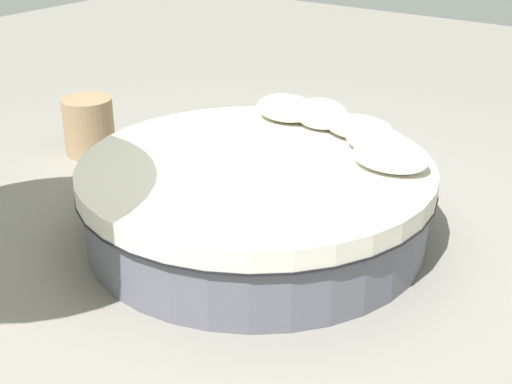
{
  "coord_description": "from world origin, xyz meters",
  "views": [
    {
      "loc": [
        2.49,
        -3.48,
        2.32
      ],
      "look_at": [
        0.0,
        0.0,
        0.33
      ],
      "focal_mm": 49.26,
      "sensor_mm": 36.0,
      "label": 1
    }
  ],
  "objects_px": {
    "throw_pillow_4": "(287,108)",
    "side_table": "(89,126)",
    "throw_pillow_2": "(359,127)",
    "throw_pillow_1": "(377,140)",
    "round_bed": "(256,198)",
    "throw_pillow_0": "(390,157)",
    "throw_pillow_3": "(322,114)"
  },
  "relations": [
    {
      "from": "throw_pillow_3",
      "to": "throw_pillow_1",
      "type": "bearing_deg",
      "value": -19.34
    },
    {
      "from": "round_bed",
      "to": "throw_pillow_3",
      "type": "relative_size",
      "value": 5.66
    },
    {
      "from": "throw_pillow_2",
      "to": "side_table",
      "type": "height_order",
      "value": "throw_pillow_2"
    },
    {
      "from": "side_table",
      "to": "throw_pillow_0",
      "type": "bearing_deg",
      "value": 0.45
    },
    {
      "from": "round_bed",
      "to": "throw_pillow_2",
      "type": "height_order",
      "value": "throw_pillow_2"
    },
    {
      "from": "throw_pillow_3",
      "to": "side_table",
      "type": "distance_m",
      "value": 2.17
    },
    {
      "from": "side_table",
      "to": "throw_pillow_3",
      "type": "bearing_deg",
      "value": 11.89
    },
    {
      "from": "round_bed",
      "to": "throw_pillow_1",
      "type": "bearing_deg",
      "value": 48.82
    },
    {
      "from": "side_table",
      "to": "round_bed",
      "type": "bearing_deg",
      "value": -10.64
    },
    {
      "from": "throw_pillow_0",
      "to": "throw_pillow_4",
      "type": "distance_m",
      "value": 1.15
    },
    {
      "from": "throw_pillow_1",
      "to": "throw_pillow_2",
      "type": "bearing_deg",
      "value": 141.08
    },
    {
      "from": "throw_pillow_0",
      "to": "side_table",
      "type": "height_order",
      "value": "throw_pillow_0"
    },
    {
      "from": "throw_pillow_3",
      "to": "side_table",
      "type": "height_order",
      "value": "throw_pillow_3"
    },
    {
      "from": "round_bed",
      "to": "throw_pillow_1",
      "type": "distance_m",
      "value": 0.91
    },
    {
      "from": "throw_pillow_3",
      "to": "side_table",
      "type": "bearing_deg",
      "value": -168.11
    },
    {
      "from": "round_bed",
      "to": "throw_pillow_3",
      "type": "xyz_separation_m",
      "value": [
        0.0,
        0.83,
        0.37
      ]
    },
    {
      "from": "throw_pillow_4",
      "to": "throw_pillow_1",
      "type": "bearing_deg",
      "value": -12.78
    },
    {
      "from": "throw_pillow_2",
      "to": "side_table",
      "type": "bearing_deg",
      "value": -169.58
    },
    {
      "from": "side_table",
      "to": "throw_pillow_4",
      "type": "bearing_deg",
      "value": 13.93
    },
    {
      "from": "throw_pillow_2",
      "to": "throw_pillow_3",
      "type": "distance_m",
      "value": 0.31
    },
    {
      "from": "throw_pillow_1",
      "to": "throw_pillow_4",
      "type": "xyz_separation_m",
      "value": [
        -0.86,
        0.2,
        0.01
      ]
    },
    {
      "from": "throw_pillow_1",
      "to": "side_table",
      "type": "relative_size",
      "value": 0.9
    },
    {
      "from": "throw_pillow_2",
      "to": "throw_pillow_4",
      "type": "distance_m",
      "value": 0.62
    },
    {
      "from": "throw_pillow_4",
      "to": "side_table",
      "type": "height_order",
      "value": "throw_pillow_4"
    },
    {
      "from": "throw_pillow_1",
      "to": "throw_pillow_2",
      "type": "relative_size",
      "value": 0.87
    },
    {
      "from": "round_bed",
      "to": "side_table",
      "type": "height_order",
      "value": "round_bed"
    },
    {
      "from": "throw_pillow_1",
      "to": "throw_pillow_3",
      "type": "height_order",
      "value": "throw_pillow_3"
    },
    {
      "from": "throw_pillow_0",
      "to": "side_table",
      "type": "relative_size",
      "value": 1.03
    },
    {
      "from": "throw_pillow_2",
      "to": "throw_pillow_4",
      "type": "relative_size",
      "value": 1.05
    },
    {
      "from": "throw_pillow_2",
      "to": "throw_pillow_4",
      "type": "bearing_deg",
      "value": 179.97
    },
    {
      "from": "throw_pillow_1",
      "to": "throw_pillow_2",
      "type": "xyz_separation_m",
      "value": [
        -0.24,
        0.2,
        -0.01
      ]
    },
    {
      "from": "throw_pillow_1",
      "to": "throw_pillow_4",
      "type": "distance_m",
      "value": 0.88
    }
  ]
}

